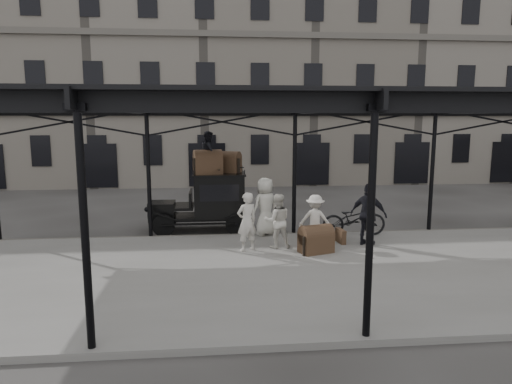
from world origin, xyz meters
TOP-DOWN VIEW (x-y plane):
  - ground at (0.00, 0.00)m, footprint 120.00×120.00m
  - platform at (0.00, -2.00)m, footprint 28.00×8.00m
  - canopy at (0.00, -1.72)m, footprint 22.50×9.00m
  - building_frontage at (0.00, 18.00)m, footprint 64.00×8.00m
  - taxi at (-2.93, 3.15)m, footprint 3.65×1.55m
  - porter_left at (-1.82, -0.06)m, footprint 0.78×0.67m
  - porter_midleft at (-0.84, 0.18)m, footprint 0.85×0.68m
  - porter_centre at (-1.04, 1.80)m, footprint 1.17×1.04m
  - porter_official at (2.08, 0.20)m, footprint 1.23×1.08m
  - porter_right at (0.43, 0.53)m, footprint 1.15×0.85m
  - bicycle at (1.99, 1.40)m, footprint 2.26×0.85m
  - porter_roof at (-2.96, 3.05)m, footprint 0.61×0.77m
  - steamer_trunk_roof_near at (-3.01, 2.90)m, footprint 1.10×0.81m
  - steamer_trunk_roof_far at (-2.26, 3.35)m, footprint 1.04×0.89m
  - steamer_trunk_platform at (0.25, -0.45)m, footprint 1.11×0.87m
  - wicker_hamper at (0.27, -0.35)m, footprint 0.69×0.57m
  - suitcase_upright at (1.29, 0.55)m, footprint 0.22×0.61m
  - suitcase_flat at (0.41, 1.29)m, footprint 0.62×0.24m

SIDE VIEW (x-z plane):
  - ground at x=0.00m, z-range 0.00..0.00m
  - platform at x=0.00m, z-range 0.00..0.15m
  - suitcase_flat at x=0.41m, z-range 0.15..0.55m
  - suitcase_upright at x=1.29m, z-range 0.15..0.60m
  - wicker_hamper at x=0.27m, z-range 0.15..0.65m
  - steamer_trunk_platform at x=0.25m, z-range 0.15..0.86m
  - bicycle at x=1.99m, z-range 0.15..1.32m
  - porter_right at x=0.43m, z-range 0.15..1.75m
  - porter_midleft at x=-0.84m, z-range 0.15..1.86m
  - porter_left at x=-1.82m, z-range 0.15..1.96m
  - porter_official at x=2.08m, z-range 0.15..2.14m
  - porter_centre at x=-1.04m, z-range 0.15..2.16m
  - taxi at x=-2.93m, z-range 0.11..2.29m
  - steamer_trunk_roof_far at x=-2.26m, z-range 2.18..2.83m
  - steamer_trunk_roof_near at x=-3.01m, z-range 2.18..2.91m
  - porter_roof at x=-2.96m, z-range 2.18..3.71m
  - canopy at x=0.00m, z-range 2.23..6.97m
  - building_frontage at x=0.00m, z-range 0.00..14.00m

